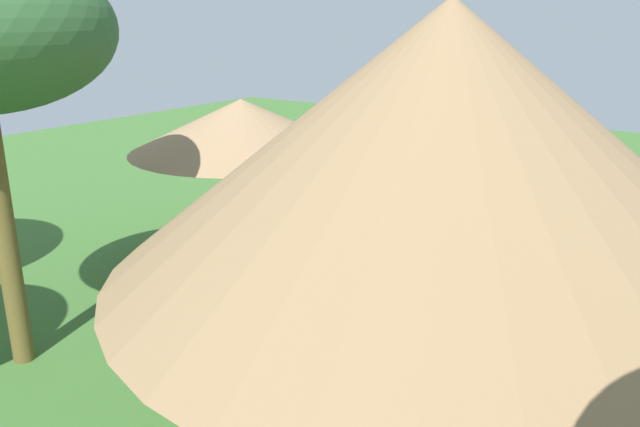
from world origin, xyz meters
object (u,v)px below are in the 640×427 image
thatched_hut (439,223)px  patio_chair_east_end (247,217)px  patio_chair_west_end (309,237)px  shade_umbrella (242,125)px  guest_beside_umbrella (227,244)px  striped_lounge_chair (534,259)px  patio_dining_table (246,230)px  patio_chair_near_lawn (232,260)px  standing_watcher (485,196)px  zebra_nearest_camera (353,184)px  patio_chair_near_hut (181,241)px  zebra_by_umbrella (402,222)px

thatched_hut → patio_chair_east_end: thatched_hut is taller
patio_chair_west_end → shade_umbrella: bearing=90.0°
patio_chair_west_end → guest_beside_umbrella: 2.11m
shade_umbrella → striped_lounge_chair: 5.70m
patio_dining_table → patio_chair_near_lawn: bearing=119.6°
patio_chair_east_end → standing_watcher: bearing=172.6°
guest_beside_umbrella → zebra_nearest_camera: 4.35m
patio_chair_east_end → striped_lounge_chair: bearing=157.8°
patio_dining_table → patio_chair_near_lawn: 1.17m
patio_chair_east_end → standing_watcher: standing_watcher is taller
patio_dining_table → patio_chair_near_hut: bearing=46.0°
patio_dining_table → striped_lounge_chair: bearing=-150.4°
patio_chair_near_lawn → guest_beside_umbrella: guest_beside_umbrella is taller
standing_watcher → patio_chair_west_end: bearing=89.3°
striped_lounge_chair → zebra_by_umbrella: (1.90, 1.49, 0.75)m
guest_beside_umbrella → standing_watcher: (-2.33, -4.87, 0.01)m
guest_beside_umbrella → striped_lounge_chair: guest_beside_umbrella is taller
striped_lounge_chair → zebra_by_umbrella: 2.53m
patio_dining_table → zebra_by_umbrella: 2.86m
patio_dining_table → standing_watcher: 4.72m
patio_dining_table → zebra_by_umbrella: bearing=-157.6°
patio_chair_near_lawn → patio_chair_west_end: 1.67m
patio_dining_table → patio_chair_east_end: (0.75, -0.89, -0.13)m
thatched_hut → patio_chair_east_end: (5.79, -3.82, -2.01)m
patio_chair_near_hut → striped_lounge_chair: size_ratio=0.95×
patio_chair_west_end → striped_lounge_chair: bearing=-92.6°
zebra_nearest_camera → thatched_hut: bearing=143.2°
patio_chair_near_lawn → patio_chair_west_end: same height
patio_dining_table → zebra_nearest_camera: (-0.51, -2.89, 0.31)m
patio_chair_near_hut → zebra_nearest_camera: size_ratio=0.43×
zebra_by_umbrella → standing_watcher: bearing=-41.9°
shade_umbrella → patio_dining_table: size_ratio=2.73×
shade_umbrella → patio_chair_near_hut: bearing=46.0°
standing_watcher → zebra_by_umbrella: (0.60, 2.35, -0.00)m
patio_chair_near_lawn → zebra_nearest_camera: size_ratio=0.43×
patio_chair_near_hut → zebra_by_umbrella: 3.96m
patio_chair_west_end → guest_beside_umbrella: size_ratio=0.54×
guest_beside_umbrella → patio_chair_west_end: bearing=-95.0°
thatched_hut → standing_watcher: size_ratio=3.79×
zebra_by_umbrella → thatched_hut: bearing=-176.4°
patio_dining_table → patio_chair_west_end: 1.17m
guest_beside_umbrella → zebra_nearest_camera: guest_beside_umbrella is taller
patio_chair_west_end → striped_lounge_chair: patio_chair_west_end is taller
shade_umbrella → patio_dining_table: (-0.00, -0.00, -1.92)m
thatched_hut → standing_watcher: (1.82, -6.36, -1.52)m
patio_chair_near_hut → patio_dining_table: bearing=90.0°
patio_chair_west_end → zebra_nearest_camera: bearing=-19.8°
patio_dining_table → zebra_nearest_camera: 2.95m
standing_watcher → patio_chair_near_hut: bearing=84.3°
patio_chair_near_hut → striped_lounge_chair: patio_chair_near_hut is taller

